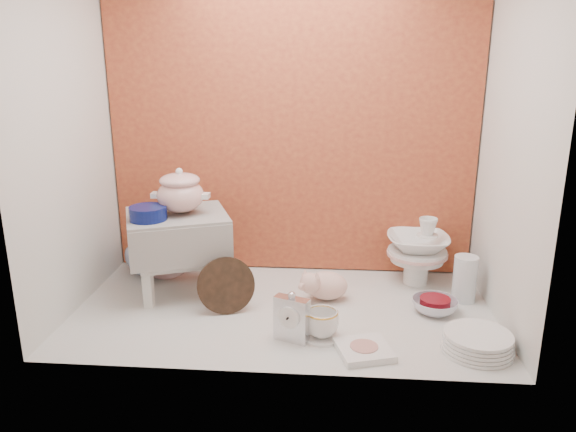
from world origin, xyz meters
name	(u,v)px	position (x,y,z in m)	size (l,w,h in m)	color
ground	(283,309)	(0.00, 0.00, 0.00)	(1.80, 1.80, 0.00)	silver
niche_shell	(286,89)	(0.00, 0.18, 0.93)	(1.86, 1.03, 1.53)	#BA5A2E
step_stool	(179,253)	(-0.49, 0.15, 0.19)	(0.44, 0.37, 0.38)	silver
soup_tureen	(180,191)	(-0.47, 0.16, 0.49)	(0.25, 0.25, 0.21)	white
cobalt_bowl	(148,213)	(-0.59, 0.05, 0.41)	(0.16, 0.16, 0.06)	#0B1555
floral_platter	(164,242)	(-0.62, 0.33, 0.18)	(0.37, 0.12, 0.36)	beige
blue_white_vase	(150,248)	(-0.70, 0.36, 0.13)	(0.25, 0.25, 0.26)	white
lacquer_tray	(226,286)	(-0.24, -0.04, 0.12)	(0.25, 0.07, 0.24)	black
mantel_clock	(292,317)	(0.06, -0.27, 0.10)	(0.14, 0.05, 0.20)	silver
plush_pig	(327,285)	(0.19, 0.11, 0.07)	(0.24, 0.17, 0.14)	beige
teacup_saucer	(322,337)	(0.17, -0.24, 0.01)	(0.16, 0.16, 0.01)	white
gold_rim_teacup	(322,323)	(0.17, -0.24, 0.06)	(0.13, 0.13, 0.11)	white
lattice_dish	(364,350)	(0.33, -0.34, 0.01)	(0.19, 0.19, 0.03)	white
dinner_plate_stack	(478,342)	(0.76, -0.29, 0.04)	(0.27, 0.27, 0.07)	white
crystal_bowl	(435,306)	(0.65, 0.02, 0.03)	(0.19, 0.19, 0.06)	silver
clear_glass_vase	(465,279)	(0.80, 0.16, 0.11)	(0.11, 0.11, 0.21)	silver
porcelain_tower	(417,251)	(0.62, 0.34, 0.17)	(0.29, 0.29, 0.33)	white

